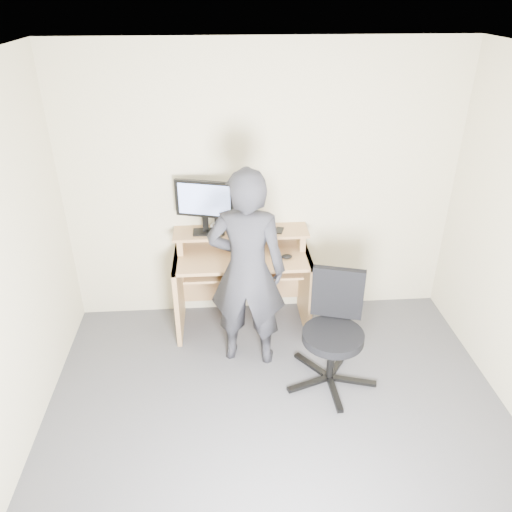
{
  "coord_description": "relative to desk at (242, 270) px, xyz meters",
  "views": [
    {
      "loc": [
        -0.36,
        -2.4,
        2.85
      ],
      "look_at": [
        -0.11,
        1.05,
        0.95
      ],
      "focal_mm": 35.0,
      "sensor_mm": 36.0,
      "label": 1
    }
  ],
  "objects": [
    {
      "name": "mouse",
      "position": [
        0.38,
        -0.18,
        0.22
      ],
      "size": [
        0.11,
        0.08,
        0.04
      ],
      "primitive_type": "ellipsoid",
      "rotation": [
        0.0,
        0.0,
        -0.21
      ],
      "color": "black",
      "rests_on": "desk"
    },
    {
      "name": "ground",
      "position": [
        0.2,
        -1.53,
        -0.55
      ],
      "size": [
        3.5,
        3.5,
        0.0
      ],
      "primitive_type": "plane",
      "color": "#4F4E53",
      "rests_on": "ground"
    },
    {
      "name": "back_wall",
      "position": [
        0.2,
        0.22,
        0.7
      ],
      "size": [
        3.5,
        0.02,
        2.5
      ],
      "primitive_type": "cube",
      "color": "beige",
      "rests_on": "ground"
    },
    {
      "name": "office_chair",
      "position": [
        0.68,
        -0.84,
        -0.05
      ],
      "size": [
        0.73,
        0.7,
        0.91
      ],
      "rotation": [
        0.0,
        0.0,
        -0.29
      ],
      "color": "black",
      "rests_on": "ground"
    },
    {
      "name": "charger",
      "position": [
        -0.28,
        -0.01,
        0.38
      ],
      "size": [
        0.05,
        0.04,
        0.03
      ],
      "primitive_type": "cube",
      "rotation": [
        0.0,
        0.0,
        0.08
      ],
      "color": "black",
      "rests_on": "desk"
    },
    {
      "name": "smartphone",
      "position": [
        0.34,
        0.04,
        0.37
      ],
      "size": [
        0.1,
        0.14,
        0.01
      ],
      "primitive_type": "cube",
      "rotation": [
        0.0,
        0.0,
        -0.3
      ],
      "color": "black",
      "rests_on": "desk"
    },
    {
      "name": "travel_mug",
      "position": [
        0.06,
        0.05,
        0.44
      ],
      "size": [
        0.09,
        0.09,
        0.16
      ],
      "primitive_type": "cylinder",
      "rotation": [
        0.0,
        0.0,
        -0.23
      ],
      "color": "silver",
      "rests_on": "desk"
    },
    {
      "name": "headphones",
      "position": [
        -0.19,
        0.16,
        0.37
      ],
      "size": [
        0.19,
        0.19,
        0.06
      ],
      "primitive_type": "torus",
      "rotation": [
        0.26,
        0.0,
        0.22
      ],
      "color": "silver",
      "rests_on": "desk"
    },
    {
      "name": "desk",
      "position": [
        0.0,
        0.0,
        0.0
      ],
      "size": [
        1.2,
        0.6,
        0.91
      ],
      "color": "tan",
      "rests_on": "ground"
    },
    {
      "name": "keyboard",
      "position": [
        -0.1,
        -0.17,
        0.12
      ],
      "size": [
        0.47,
        0.21,
        0.03
      ],
      "primitive_type": "cube",
      "rotation": [
        0.0,
        0.0,
        -0.07
      ],
      "color": "black",
      "rests_on": "desk"
    },
    {
      "name": "ceiling",
      "position": [
        0.2,
        -1.53,
        1.95
      ],
      "size": [
        3.5,
        3.5,
        0.02
      ],
      "primitive_type": "cube",
      "color": "white",
      "rests_on": "back_wall"
    },
    {
      "name": "person",
      "position": [
        0.02,
        -0.54,
        0.31
      ],
      "size": [
        0.69,
        0.52,
        1.71
      ],
      "primitive_type": "imported",
      "rotation": [
        0.0,
        0.0,
        2.96
      ],
      "color": "black",
      "rests_on": "ground"
    },
    {
      "name": "external_drive",
      "position": [
        -0.18,
        0.06,
        0.46
      ],
      "size": [
        0.1,
        0.14,
        0.2
      ],
      "primitive_type": "cube",
      "rotation": [
        0.0,
        0.0,
        -0.27
      ],
      "color": "black",
      "rests_on": "desk"
    },
    {
      "name": "monitor",
      "position": [
        -0.31,
        0.05,
        0.65
      ],
      "size": [
        0.5,
        0.17,
        0.48
      ],
      "rotation": [
        0.0,
        0.0,
        -0.27
      ],
      "color": "black",
      "rests_on": "desk"
    }
  ]
}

